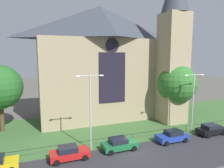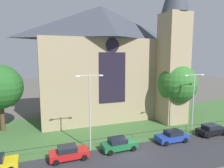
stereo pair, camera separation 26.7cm
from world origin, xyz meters
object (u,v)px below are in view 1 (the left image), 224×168
streetlamp_near (90,103)px  parked_car_blue (172,136)px  parked_car_red (69,153)px  tree_right_near (177,84)px  streetlamp_far (193,96)px  tree_right_far (181,85)px  tree_left_far (0,87)px  parked_car_black (211,129)px  parked_car_green (119,144)px  church_building (106,61)px

streetlamp_near → parked_car_blue: size_ratio=2.17×
parked_car_red → tree_right_near: bearing=18.0°
streetlamp_far → streetlamp_near: bearing=-180.0°
tree_right_near → tree_right_far: tree_right_near is taller
tree_left_far → parked_car_red: (8.01, -12.02, -5.89)m
tree_right_near → tree_left_far: size_ratio=0.99×
streetlamp_near → streetlamp_far: streetlamp_near is taller
tree_right_near → parked_car_red: 20.62m
parked_car_red → tree_right_far: bearing=26.1°
parked_car_blue → parked_car_black: size_ratio=1.00×
tree_right_near → parked_car_green: size_ratio=2.31×
tree_right_near → parked_car_black: (1.30, -6.26, -5.78)m
church_building → parked_car_red: (-9.18, -14.49, -9.53)m
tree_right_near → tree_right_far: size_ratio=1.22×
church_building → tree_left_far: church_building is taller
parked_car_green → parked_car_black: size_ratio=1.01×
tree_right_near → streetlamp_far: (-0.87, -4.78, -1.02)m
church_building → tree_left_far: size_ratio=2.63×
tree_right_near → parked_car_black: size_ratio=2.32×
church_building → parked_car_green: bearing=-102.7°
parked_car_green → parked_car_black: (14.13, -0.13, 0.00)m
church_building → parked_car_black: church_building is taller
streetlamp_near → parked_car_black: 18.04m
tree_right_far → parked_car_red: tree_right_far is taller
church_building → parked_car_blue: 17.88m
tree_left_far → parked_car_black: (28.08, -12.01, -5.89)m
streetlamp_far → parked_car_black: streetlamp_far is taller
tree_right_far → parked_car_red: size_ratio=1.90×
parked_car_green → parked_car_black: 14.13m
streetlamp_far → parked_car_blue: bearing=-161.1°
streetlamp_near → parked_car_blue: streetlamp_near is taller
church_building → streetlamp_far: church_building is taller
tree_left_far → tree_right_far: bearing=0.6°
tree_left_far → streetlamp_near: 15.11m
parked_car_red → parked_car_blue: bearing=-0.7°
tree_right_near → streetlamp_near: 16.69m
tree_right_far → tree_left_far: (-32.73, -0.36, 1.30)m
tree_right_near → tree_right_far: bearing=45.7°
tree_right_far → parked_car_blue: bearing=-132.4°
parked_car_green → parked_car_black: bearing=-1.6°
streetlamp_near → parked_car_green: bearing=-23.4°
tree_right_far → parked_car_blue: (-11.34, -12.42, -4.59)m
parked_car_blue → parked_car_red: bearing=-0.1°
streetlamp_near → parked_car_black: streetlamp_near is taller
streetlamp_far → parked_car_black: bearing=-34.3°
streetlamp_near → streetlamp_far: bearing=0.0°
streetlamp_far → parked_car_black: (2.17, -1.49, -4.75)m
tree_left_far → parked_car_green: tree_left_far is taller
tree_left_far → streetlamp_far: (25.90, -10.52, -1.14)m
tree_right_far → parked_car_red: bearing=-153.4°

